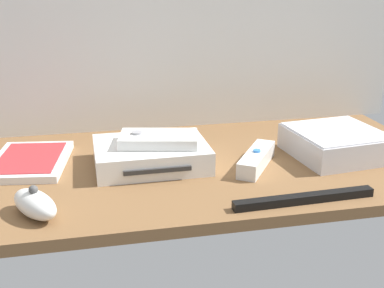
% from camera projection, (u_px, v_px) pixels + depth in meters
% --- Properties ---
extents(ground_plane, '(1.00, 0.48, 0.02)m').
position_uv_depth(ground_plane, '(192.00, 168.00, 0.97)').
color(ground_plane, brown).
rests_on(ground_plane, ground).
extents(game_console, '(0.21, 0.17, 0.04)m').
position_uv_depth(game_console, '(151.00, 155.00, 0.95)').
color(game_console, white).
rests_on(game_console, ground_plane).
extents(mini_computer, '(0.19, 0.19, 0.05)m').
position_uv_depth(mini_computer, '(336.00, 143.00, 1.00)').
color(mini_computer, silver).
rests_on(mini_computer, ground_plane).
extents(game_case, '(0.16, 0.21, 0.02)m').
position_uv_depth(game_case, '(30.00, 161.00, 0.96)').
color(game_case, white).
rests_on(game_case, ground_plane).
extents(remote_wand, '(0.11, 0.14, 0.03)m').
position_uv_depth(remote_wand, '(256.00, 159.00, 0.95)').
color(remote_wand, white).
rests_on(remote_wand, ground_plane).
extents(remote_nunchuk, '(0.09, 0.11, 0.05)m').
position_uv_depth(remote_nunchuk, '(35.00, 204.00, 0.76)').
color(remote_nunchuk, white).
rests_on(remote_nunchuk, ground_plane).
extents(remote_classic_pad, '(0.16, 0.11, 0.02)m').
position_uv_depth(remote_classic_pad, '(158.00, 139.00, 0.94)').
color(remote_classic_pad, white).
rests_on(remote_classic_pad, game_console).
extents(sensor_bar, '(0.24, 0.03, 0.01)m').
position_uv_depth(sensor_bar, '(304.00, 199.00, 0.81)').
color(sensor_bar, black).
rests_on(sensor_bar, ground_plane).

